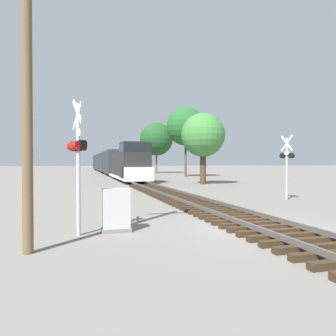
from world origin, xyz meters
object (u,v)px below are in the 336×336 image
(utility_pole, at_px, (27,61))
(tree_deep_background, at_px, (156,139))
(relay_cabinet, at_px, (116,210))
(tree_far_right, at_px, (203,135))
(tree_mid_background, at_px, (186,126))
(crossing_signal_near, at_px, (77,152))
(crossing_signal_far, at_px, (287,160))
(freight_train, at_px, (107,163))

(utility_pole, bearing_deg, tree_deep_background, 73.70)
(relay_cabinet, xyz_separation_m, tree_far_right, (10.65, 19.83, 4.12))
(utility_pole, relative_size, tree_mid_background, 0.82)
(crossing_signal_near, distance_m, crossing_signal_far, 13.02)
(crossing_signal_near, height_order, tree_deep_background, tree_deep_background)
(crossing_signal_far, bearing_deg, tree_far_right, -8.10)
(crossing_signal_far, xyz_separation_m, tree_deep_background, (3.85, 48.15, 4.55))
(relay_cabinet, relative_size, utility_pole, 0.15)
(relay_cabinet, bearing_deg, freight_train, 85.38)
(relay_cabinet, distance_m, tree_far_right, 22.89)
(crossing_signal_near, relative_size, tree_far_right, 0.57)
(relay_cabinet, xyz_separation_m, utility_pole, (-2.25, -1.89, 3.80))
(tree_mid_background, bearing_deg, relay_cabinet, -111.57)
(relay_cabinet, relative_size, tree_deep_background, 0.13)
(freight_train, distance_m, utility_pole, 58.29)
(utility_pole, bearing_deg, crossing_signal_near, 56.33)
(tree_far_right, distance_m, tree_mid_background, 17.53)
(crossing_signal_far, height_order, utility_pole, utility_pole)
(tree_far_right, bearing_deg, utility_pole, -120.71)
(tree_deep_background, bearing_deg, relay_cabinet, -104.64)
(crossing_signal_far, height_order, relay_cabinet, crossing_signal_far)
(freight_train, distance_m, crossing_signal_near, 56.47)
(utility_pole, bearing_deg, tree_mid_background, 66.53)
(crossing_signal_near, distance_m, relay_cabinet, 2.12)
(relay_cabinet, distance_m, tree_deep_background, 56.30)
(tree_far_right, xyz_separation_m, tree_mid_background, (3.86, 16.88, 2.78))
(crossing_signal_near, xyz_separation_m, crossing_signal_far, (11.43, 6.22, -0.17))
(crossing_signal_far, distance_m, tree_mid_background, 31.45)
(relay_cabinet, bearing_deg, crossing_signal_far, 30.23)
(crossing_signal_near, xyz_separation_m, relay_cabinet, (1.14, 0.23, -1.78))
(tree_mid_background, bearing_deg, tree_deep_background, 91.21)
(tree_mid_background, bearing_deg, freight_train, 117.43)
(crossing_signal_near, distance_m, tree_far_right, 23.38)
(crossing_signal_far, bearing_deg, utility_pole, 115.56)
(crossing_signal_near, distance_m, tree_mid_background, 40.44)
(relay_cabinet, bearing_deg, utility_pole, -139.95)
(freight_train, xyz_separation_m, crossing_signal_far, (5.77, -49.96, 0.22))
(freight_train, distance_m, tree_far_right, 36.75)
(freight_train, height_order, tree_far_right, tree_far_right)
(crossing_signal_far, height_order, tree_deep_background, tree_deep_background)
(crossing_signal_near, bearing_deg, tree_deep_background, 145.73)
(freight_train, distance_m, crossing_signal_far, 50.30)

